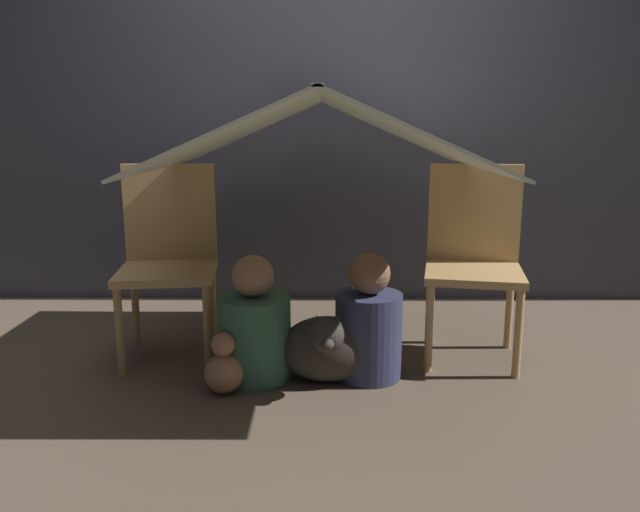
# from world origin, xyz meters

# --- Properties ---
(ground_plane) EXTENTS (8.80, 8.80, 0.00)m
(ground_plane) POSITION_xyz_m (0.00, 0.00, 0.00)
(ground_plane) COLOR brown
(wall_back) EXTENTS (7.00, 0.05, 2.50)m
(wall_back) POSITION_xyz_m (0.00, 1.26, 1.25)
(wall_back) COLOR #3D3D47
(wall_back) RESTS_ON ground_plane
(chair_left) EXTENTS (0.48, 0.48, 0.91)m
(chair_left) POSITION_xyz_m (-0.72, 0.28, 0.49)
(chair_left) COLOR tan
(chair_left) RESTS_ON ground_plane
(chair_right) EXTENTS (0.51, 0.51, 0.91)m
(chair_right) POSITION_xyz_m (0.72, 0.28, 0.49)
(chair_right) COLOR tan
(chair_right) RESTS_ON ground_plane
(sheet_canopy) EXTENTS (1.42, 1.53, 0.32)m
(sheet_canopy) POSITION_xyz_m (0.00, 0.19, 1.07)
(sheet_canopy) COLOR silver
(person_front) EXTENTS (0.32, 0.32, 0.55)m
(person_front) POSITION_xyz_m (-0.28, -0.04, 0.22)
(person_front) COLOR #38664C
(person_front) RESTS_ON ground_plane
(person_second) EXTENTS (0.29, 0.29, 0.56)m
(person_second) POSITION_xyz_m (0.21, -0.01, 0.23)
(person_second) COLOR #2D3351
(person_second) RESTS_ON ground_plane
(dog) EXTENTS (0.40, 0.37, 0.35)m
(dog) POSITION_xyz_m (0.03, -0.08, 0.16)
(dog) COLOR #332D28
(dog) RESTS_ON ground_plane
(floor_cushion) EXTENTS (0.40, 0.32, 0.10)m
(floor_cushion) POSITION_xyz_m (0.11, 0.14, 0.05)
(floor_cushion) COLOR #7FB27F
(floor_cushion) RESTS_ON ground_plane
(plush_toy) EXTENTS (0.16, 0.16, 0.26)m
(plush_toy) POSITION_xyz_m (-0.39, -0.19, 0.11)
(plush_toy) COLOR tan
(plush_toy) RESTS_ON ground_plane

